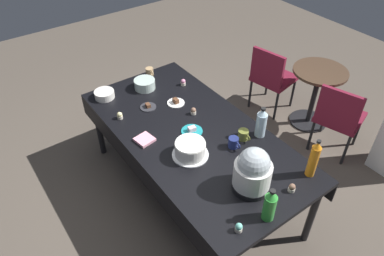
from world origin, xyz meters
The scene contains 24 objects.
ground centered at (0.00, 0.00, 0.00)m, with size 9.00×9.00×0.00m, color brown.
potluck_table centered at (0.00, 0.00, 0.69)m, with size 2.20×1.10×0.75m.
frosted_layer_cake centered at (0.22, -0.18, 0.81)m, with size 0.29×0.29×0.13m.
slow_cooker centered at (0.74, -0.01, 0.92)m, with size 0.28×0.28×0.36m.
glass_salad_bowl centered at (-0.83, 0.02, 0.80)m, with size 0.21×0.21×0.10m, color #B2C6BC.
ceramic_snack_bowl centered at (-0.92, -0.38, 0.79)m, with size 0.19×0.19×0.07m, color silver.
dessert_plate_teal centered at (-0.01, 0.01, 0.76)m, with size 0.19×0.19×0.05m.
dessert_plate_white centered at (-0.44, 0.13, 0.76)m, with size 0.17×0.17×0.05m.
dessert_plate_charcoal centered at (-0.53, -0.12, 0.76)m, with size 0.15×0.15×0.04m.
cupcake_mint centered at (-0.66, 0.36, 0.78)m, with size 0.05×0.05×0.07m.
cupcake_rose centered at (-0.54, -0.41, 0.78)m, with size 0.05×0.05×0.07m.
cupcake_vanilla centered at (0.97, -0.33, 0.78)m, with size 0.05×0.05×0.07m.
cupcake_cocoa centered at (0.95, 0.20, 0.78)m, with size 0.05×0.05×0.07m.
cupcake_berry centered at (-0.20, 0.16, 0.78)m, with size 0.05×0.05×0.07m.
soda_bottle_lime_soda centered at (1.01, -0.10, 0.88)m, with size 0.08×0.08×0.27m.
soda_bottle_water centered at (0.36, 0.45, 0.88)m, with size 0.09×0.09×0.28m.
soda_bottle_orange_juice centered at (0.91, 0.44, 0.91)m, with size 0.07×0.07×0.34m.
coffee_mug_tan centered at (-1.00, 0.18, 0.80)m, with size 0.12×0.08×0.09m.
coffee_mug_navy centered at (0.34, 0.17, 0.80)m, with size 0.12×0.08×0.09m.
coffee_mug_olive centered at (0.32, 0.30, 0.79)m, with size 0.13×0.09×0.09m.
paper_napkin_stack centered at (-0.15, -0.38, 0.76)m, with size 0.14×0.14×0.02m, color pink.
maroon_chair_left centered at (-0.54, 1.56, 0.49)m, with size 0.52×0.52×0.85m.
maroon_chair_right centered at (0.42, 1.56, 0.49)m, with size 0.55×0.55×0.85m.
round_cafe_table centered at (-0.05, 1.78, 0.50)m, with size 0.60×0.60×0.72m.
Camera 1 is at (1.91, -1.39, 2.77)m, focal length 33.87 mm.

